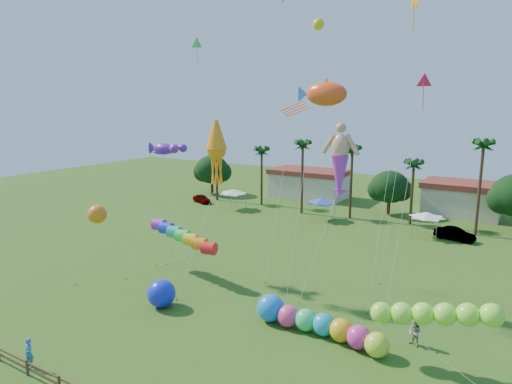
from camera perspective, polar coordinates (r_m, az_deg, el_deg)
The scene contains 20 objects.
ground at distance 31.13m, azimuth -10.28°, elevation -19.65°, with size 160.00×160.00×0.00m, color #285116.
tree_line at distance 66.35m, azimuth 18.29°, elevation 0.48°, with size 69.46×8.91×11.00m.
buildings_row at distance 74.16m, azimuth 14.28°, elevation -0.02°, with size 35.00×7.00×4.00m.
tent_row at distance 62.41m, azimuth 7.98°, elevation -1.13°, with size 31.00×4.00×0.60m.
car_a at distance 73.96m, azimuth -6.77°, elevation -0.84°, with size 1.56×3.88×1.32m, color #4C4C54.
car_b at distance 58.46m, azimuth 23.59°, elevation -4.83°, with size 1.56×4.49×1.48m, color #4C4C54.
spectator_a at distance 32.38m, azimuth -26.53°, elevation -17.54°, with size 0.68×0.44×1.86m, color #326EAF.
spectator_b at distance 33.07m, azimuth 19.26°, elevation -16.30°, with size 0.92×0.72×1.89m, color #A7A28B.
caterpillar_inflatable at distance 33.08m, azimuth 7.33°, elevation -15.91°, with size 10.00×2.56×2.04m.
blue_ball at distance 37.42m, azimuth -11.73°, elevation -12.32°, with size 2.21×2.21×2.21m, color #1929E1.
rainbow_tube at distance 41.39m, azimuth -8.19°, elevation -6.51°, with size 9.53×1.86×3.97m.
green_worm at distance 30.10m, azimuth 15.41°, elevation -14.37°, with size 10.01×1.39×3.89m.
orange_ball_kite at distance 42.56m, azimuth -19.23°, elevation -2.65°, with size 2.05×2.92×7.01m.
merman_kite at distance 37.40m, azimuth 10.43°, elevation 3.40°, with size 3.07×4.70×13.79m.
fish_kite at distance 35.72m, azimuth 8.78°, elevation 12.01°, with size 5.15×5.75×17.51m.
squid_kite at distance 38.54m, azimuth -4.96°, elevation 5.23°, with size 2.10×5.65×14.53m.
lobster_kite at distance 43.69m, azimuth -11.50°, elevation 5.31°, with size 4.44×6.11×12.38m.
delta_kite_red at distance 36.87m, azimuth 20.23°, elevation 12.43°, with size 1.37×5.07×18.00m.
delta_kite_yellow at distance 37.53m, azimuth 19.11°, elevation 20.94°, with size 1.76×4.65×23.64m.
delta_kite_green at distance 47.28m, azimuth -7.47°, elevation 17.45°, with size 1.48×5.01×22.14m.
Camera 1 is at (18.22, -19.68, 15.80)m, focal length 32.00 mm.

